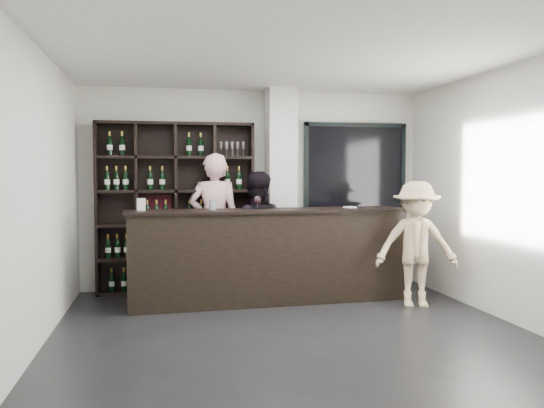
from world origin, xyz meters
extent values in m
cube|color=black|center=(0.00, 0.00, -0.01)|extent=(5.00, 5.50, 0.01)
cube|color=silver|center=(0.35, 2.47, 1.45)|extent=(0.40, 0.40, 2.90)
cube|color=black|center=(1.55, 2.69, 1.40)|extent=(1.60, 0.08, 2.10)
cube|color=black|center=(1.55, 2.69, 1.40)|extent=(1.48, 0.02, 1.98)
cube|color=black|center=(0.02, 1.66, 0.59)|extent=(3.60, 0.67, 1.18)
cube|color=black|center=(0.02, 1.66, 1.20)|extent=(3.68, 0.75, 0.03)
imported|color=#FFC5C9|center=(-0.62, 2.40, 0.98)|extent=(0.78, 0.58, 1.97)
imported|color=black|center=(-0.10, 2.00, 0.85)|extent=(0.94, 0.80, 1.71)
imported|color=tan|center=(1.80, 1.05, 0.79)|extent=(1.13, 0.81, 1.58)
cylinder|color=silver|center=(-0.71, 1.64, 1.28)|extent=(0.13, 0.13, 0.13)
cube|color=white|center=(1.16, 1.75, 1.23)|extent=(0.16, 0.16, 0.02)
cube|color=white|center=(-1.60, 1.66, 1.29)|extent=(0.11, 0.05, 0.16)
camera|label=1|loc=(-1.33, -5.68, 1.67)|focal=38.00mm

